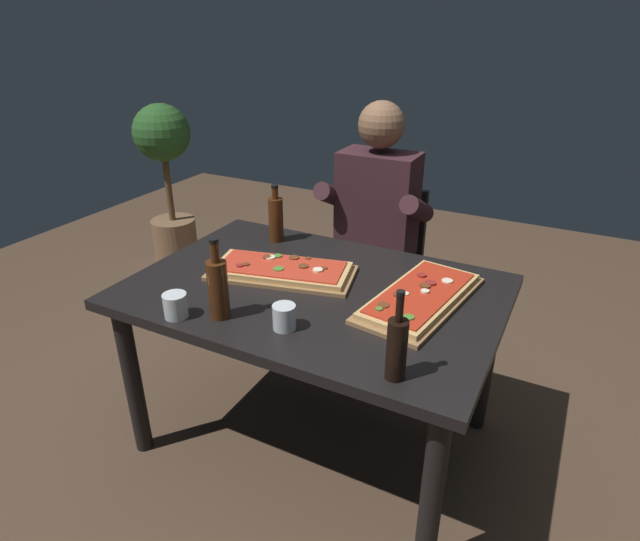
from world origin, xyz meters
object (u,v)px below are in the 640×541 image
Objects in this scene: wine_bottle_dark at (218,287)px; seated_diner at (373,224)px; dining_table at (314,309)px; tumbler_far_side at (284,318)px; vinegar_bottle_green at (276,218)px; diner_chair at (380,261)px; oil_bottle_amber at (397,347)px; potted_plant_corner at (167,175)px; tumbler_near_camera at (176,307)px; pizza_rectangular_left at (420,297)px; pizza_rectangular_front at (282,270)px.

seated_diner is at bearing 83.14° from wine_bottle_dark.
dining_table is 16.32× the size of tumbler_far_side.
vinegar_bottle_green is at bearing 138.24° from dining_table.
dining_table is at bearing -86.24° from diner_chair.
oil_bottle_amber is at bearing -10.90° from tumbler_far_side.
seated_diner reaches higher than oil_bottle_amber.
potted_plant_corner reaches higher than vinegar_bottle_green.
diner_chair is (0.32, 0.52, -0.36)m from vinegar_bottle_green.
potted_plant_corner reaches higher than tumbler_near_camera.
wine_bottle_dark is 1.10× the size of vinegar_bottle_green.
tumbler_near_camera reaches higher than pizza_rectangular_left.
tumbler_far_side is (-0.34, -0.38, 0.02)m from pizza_rectangular_left.
tumbler_near_camera is at bearing -127.95° from dining_table.
tumbler_far_side is at bearing -132.15° from pizza_rectangular_left.
tumbler_near_camera reaches higher than pizza_rectangular_front.
diner_chair is at bearing 95.26° from tumbler_far_side.
vinegar_bottle_green is 0.23× the size of potted_plant_corner.
vinegar_bottle_green is at bearing -121.32° from diner_chair.
tumbler_near_camera reaches higher than dining_table.
tumbler_far_side is at bearing -84.14° from seated_diner.
diner_chair is at bearing -9.50° from potted_plant_corner.
pizza_rectangular_front is (-0.17, 0.03, 0.12)m from dining_table.
oil_bottle_amber reaches higher than dining_table.
tumbler_near_camera is at bearing -101.78° from diner_chair.
vinegar_bottle_green is at bearing 139.55° from oil_bottle_amber.
tumbler_far_side is at bearing -56.35° from vinegar_bottle_green.
wine_bottle_dark is 1.03× the size of oil_bottle_amber.
potted_plant_corner reaches higher than wine_bottle_dark.
wine_bottle_dark is 0.25m from tumbler_far_side.
oil_bottle_amber reaches higher than vinegar_bottle_green.
vinegar_bottle_green is at bearing -29.90° from potted_plant_corner.
tumbler_near_camera is 0.39m from tumbler_far_side.
tumbler_near_camera is at bearing -109.13° from pizza_rectangular_front.
diner_chair is at bearing 112.93° from oil_bottle_amber.
tumbler_far_side reaches higher than dining_table.
diner_chair is at bearing 83.82° from wine_bottle_dark.
pizza_rectangular_front is at bearing 70.87° from tumbler_near_camera.
seated_diner reaches higher than tumbler_near_camera.
dining_table is 2.29× the size of pizza_rectangular_left.
pizza_rectangular_front is 0.56m from pizza_rectangular_left.
vinegar_bottle_green is at bearing -128.31° from seated_diner.
pizza_rectangular_front reaches higher than dining_table.
pizza_rectangular_left is at bearing -26.09° from potted_plant_corner.
oil_bottle_amber is (0.65, -0.04, -0.01)m from wine_bottle_dark.
vinegar_bottle_green is 0.20× the size of seated_diner.
tumbler_near_camera is 0.07× the size of potted_plant_corner.
dining_table is 4.82× the size of wine_bottle_dark.
wine_bottle_dark reaches higher than vinegar_bottle_green.
diner_chair is (-0.45, 0.78, -0.27)m from pizza_rectangular_left.
potted_plant_corner is (-2.18, 1.07, -0.09)m from pizza_rectangular_left.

